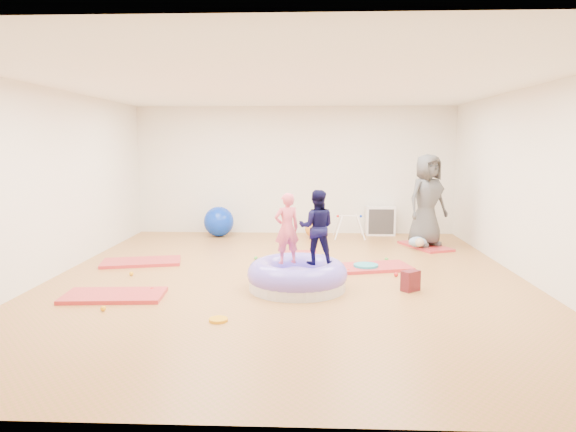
{
  "coord_description": "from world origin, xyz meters",
  "views": [
    {
      "loc": [
        0.32,
        -7.37,
        1.98
      ],
      "look_at": [
        0.0,
        0.3,
        0.9
      ],
      "focal_mm": 32.0,
      "sensor_mm": 36.0,
      "label": 1
    }
  ],
  "objects": [
    {
      "name": "room",
      "position": [
        0.0,
        0.0,
        1.4
      ],
      "size": [
        7.01,
        8.01,
        2.81
      ],
      "color": "#B5703F",
      "rests_on": "ground"
    },
    {
      "name": "gym_mat_front_left",
      "position": [
        -2.21,
        -1.02,
        0.03
      ],
      "size": [
        1.32,
        0.73,
        0.05
      ],
      "primitive_type": "cube",
      "rotation": [
        0.0,
        0.0,
        0.07
      ],
      "color": "#D3294A",
      "rests_on": "ground"
    },
    {
      "name": "gym_mat_mid_left",
      "position": [
        -2.48,
        0.89,
        0.03
      ],
      "size": [
        1.38,
        0.9,
        0.05
      ],
      "primitive_type": "cube",
      "rotation": [
        0.0,
        0.0,
        0.22
      ],
      "color": "#D3294A",
      "rests_on": "ground"
    },
    {
      "name": "gym_mat_center_back",
      "position": [
        0.13,
        1.21,
        0.03
      ],
      "size": [
        0.66,
        1.31,
        0.05
      ],
      "primitive_type": "cube",
      "rotation": [
        0.0,
        0.0,
        1.56
      ],
      "color": "#D3294A",
      "rests_on": "ground"
    },
    {
      "name": "gym_mat_right",
      "position": [
        1.3,
        0.68,
        0.03
      ],
      "size": [
        1.38,
        0.92,
        0.05
      ],
      "primitive_type": "cube",
      "rotation": [
        0.0,
        0.0,
        0.24
      ],
      "color": "#D3294A",
      "rests_on": "ground"
    },
    {
      "name": "gym_mat_rear_right",
      "position": [
        2.57,
        2.46,
        0.02
      ],
      "size": [
        0.94,
        1.24,
        0.05
      ],
      "primitive_type": "cube",
      "rotation": [
        0.0,
        0.0,
        1.97
      ],
      "color": "#D3294A",
      "rests_on": "ground"
    },
    {
      "name": "inflatable_cushion",
      "position": [
        0.16,
        -0.5,
        0.17
      ],
      "size": [
        1.38,
        1.38,
        0.43
      ],
      "rotation": [
        0.0,
        0.0,
        -0.12
      ],
      "color": "silver",
      "rests_on": "ground"
    },
    {
      "name": "child_pink",
      "position": [
        0.02,
        -0.46,
        0.89
      ],
      "size": [
        0.42,
        0.35,
        0.98
      ],
      "primitive_type": "imported",
      "rotation": [
        0.0,
        0.0,
        3.53
      ],
      "color": "#EF586A",
      "rests_on": "inflatable_cushion"
    },
    {
      "name": "child_navy",
      "position": [
        0.42,
        -0.48,
        0.91
      ],
      "size": [
        0.51,
        0.41,
        1.02
      ],
      "primitive_type": "imported",
      "rotation": [
        0.0,
        0.0,
        3.09
      ],
      "color": "black",
      "rests_on": "inflatable_cushion"
    },
    {
      "name": "adult_caregiver",
      "position": [
        2.56,
        2.44,
        0.92
      ],
      "size": [
        1.02,
        0.91,
        1.75
      ],
      "primitive_type": "imported",
      "rotation": [
        0.0,
        0.0,
        0.53
      ],
      "color": "#424242",
      "rests_on": "gym_mat_rear_right"
    },
    {
      "name": "infant",
      "position": [
        2.38,
        2.21,
        0.15
      ],
      "size": [
        0.35,
        0.36,
        0.21
      ],
      "color": "#84A6C9",
      "rests_on": "gym_mat_rear_right"
    },
    {
      "name": "ball_pit_balls",
      "position": [
        -0.26,
        0.33,
        0.03
      ],
      "size": [
        4.07,
        3.09,
        0.06
      ],
      "color": "red",
      "rests_on": "ground"
    },
    {
      "name": "exercise_ball_blue",
      "position": [
        -1.63,
        3.48,
        0.32
      ],
      "size": [
        0.65,
        0.65,
        0.65
      ],
      "primitive_type": "sphere",
      "color": "#072FBF",
      "rests_on": "ground"
    },
    {
      "name": "exercise_ball_orange",
      "position": [
        0.41,
        3.48,
        0.18
      ],
      "size": [
        0.36,
        0.36,
        0.36
      ],
      "primitive_type": "sphere",
      "color": "orange",
      "rests_on": "ground"
    },
    {
      "name": "infant_play_gym",
      "position": [
        1.16,
        3.31,
        0.33
      ],
      "size": [
        0.65,
        0.61,
        0.5
      ],
      "rotation": [
        0.0,
        0.0,
        -0.05
      ],
      "color": "white",
      "rests_on": "ground"
    },
    {
      "name": "cube_shelf",
      "position": [
        1.88,
        3.79,
        0.32
      ],
      "size": [
        0.63,
        0.31,
        0.63
      ],
      "color": "white",
      "rests_on": "ground"
    },
    {
      "name": "balance_disc",
      "position": [
        1.22,
        0.63,
        0.04
      ],
      "size": [
        0.39,
        0.39,
        0.09
      ],
      "primitive_type": "cylinder",
      "color": "teal",
      "rests_on": "ground"
    },
    {
      "name": "backpack",
      "position": [
        1.7,
        -0.54,
        0.14
      ],
      "size": [
        0.28,
        0.27,
        0.28
      ],
      "primitive_type": "cube",
      "rotation": [
        0.0,
        0.0,
        0.66
      ],
      "color": "#A52732",
      "rests_on": "ground"
    },
    {
      "name": "yellow_toy",
      "position": [
        -0.7,
        -1.85,
        0.02
      ],
      "size": [
        0.21,
        0.21,
        0.03
      ],
      "primitive_type": "cylinder",
      "color": "#F5A611",
      "rests_on": "ground"
    }
  ]
}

